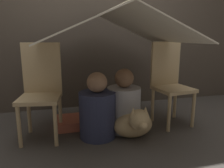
{
  "coord_description": "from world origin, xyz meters",
  "views": [
    {
      "loc": [
        -0.56,
        -1.97,
        0.98
      ],
      "look_at": [
        0.0,
        0.11,
        0.51
      ],
      "focal_mm": 35.0,
      "sensor_mm": 36.0,
      "label": 1
    }
  ],
  "objects": [
    {
      "name": "chair_left",
      "position": [
        -0.69,
        0.18,
        0.49
      ],
      "size": [
        0.43,
        0.43,
        0.92
      ],
      "rotation": [
        0.0,
        0.0,
        -0.17
      ],
      "color": "#D1B27F",
      "rests_on": "ground_plane"
    },
    {
      "name": "person_front",
      "position": [
        -0.17,
        0.02,
        0.26
      ],
      "size": [
        0.36,
        0.36,
        0.65
      ],
      "color": "#2D3351",
      "rests_on": "ground_plane"
    },
    {
      "name": "ground_plane",
      "position": [
        0.0,
        0.0,
        0.0
      ],
      "size": [
        8.8,
        8.8,
        0.0
      ],
      "primitive_type": "plane",
      "color": "#47423D"
    },
    {
      "name": "floor_cushion",
      "position": [
        -0.37,
        0.33,
        0.05
      ],
      "size": [
        0.4,
        0.32,
        0.1
      ],
      "color": "#CC664C",
      "rests_on": "ground_plane"
    },
    {
      "name": "dog",
      "position": [
        0.17,
        -0.12,
        0.15
      ],
      "size": [
        0.4,
        0.41,
        0.36
      ],
      "color": "tan",
      "rests_on": "ground_plane"
    },
    {
      "name": "sheet_canopy",
      "position": [
        0.0,
        0.11,
        1.08
      ],
      "size": [
        1.41,
        1.24,
        0.32
      ],
      "color": "silver"
    },
    {
      "name": "person_second",
      "position": [
        0.13,
        0.1,
        0.27
      ],
      "size": [
        0.35,
        0.35,
        0.66
      ],
      "color": "#B2B2B7",
      "rests_on": "ground_plane"
    },
    {
      "name": "chair_right",
      "position": [
        0.69,
        0.18,
        0.49
      ],
      "size": [
        0.41,
        0.41,
        0.92
      ],
      "rotation": [
        0.0,
        0.0,
        0.11
      ],
      "color": "#D1B27F",
      "rests_on": "ground_plane"
    },
    {
      "name": "wall_back",
      "position": [
        0.0,
        1.03,
        1.25
      ],
      "size": [
        7.0,
        0.05,
        2.5
      ],
      "color": "#4C4238",
      "rests_on": "ground_plane"
    }
  ]
}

